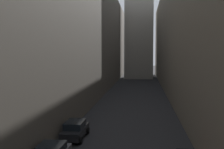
{
  "coord_description": "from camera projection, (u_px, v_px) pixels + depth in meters",
  "views": [
    {
      "loc": [
        1.53,
        0.67,
        7.42
      ],
      "look_at": [
        0.0,
        14.61,
        6.4
      ],
      "focal_mm": 46.66,
      "sensor_mm": 36.0,
      "label": 1
    }
  ],
  "objects": [
    {
      "name": "building_block_left",
      "position": [
        64.0,
        34.0,
        50.16
      ],
      "size": [
        13.44,
        108.0,
        21.58
      ],
      "primitive_type": "cube",
      "color": "#60594F",
      "rests_on": "ground"
    },
    {
      "name": "building_block_right",
      "position": [
        206.0,
        33.0,
        47.57
      ],
      "size": [
        12.25,
        108.0,
        21.35
      ],
      "primitive_type": "cube",
      "color": "#756B5B",
      "rests_on": "ground"
    },
    {
      "name": "ground_plane",
      "position": [
        134.0,
        99.0,
        47.63
      ],
      "size": [
        264.0,
        264.0,
        0.0
      ],
      "primitive_type": "plane",
      "color": "#232326"
    },
    {
      "name": "parked_car_left_far",
      "position": [
        75.0,
        129.0,
        25.33
      ],
      "size": [
        1.87,
        4.48,
        1.53
      ],
      "rotation": [
        0.0,
        0.0,
        1.57
      ],
      "color": "black",
      "rests_on": "ground"
    }
  ]
}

